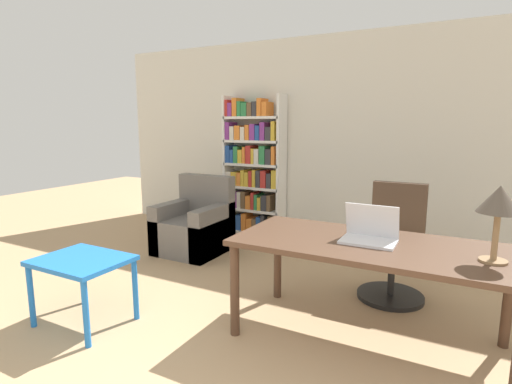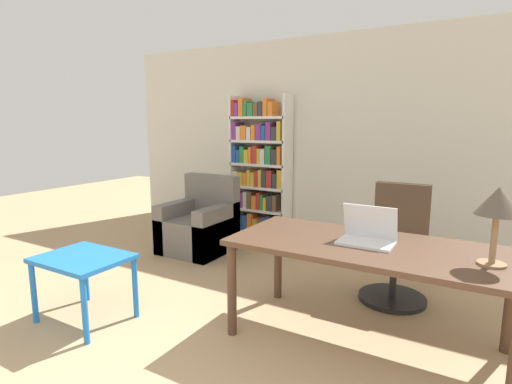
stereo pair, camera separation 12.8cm
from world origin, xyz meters
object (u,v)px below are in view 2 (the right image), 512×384
object	(u,v)px
laptop	(367,235)
office_chair	(396,252)
armchair	(200,227)
table_lamp	(498,205)
desk	(367,256)
side_table_blue	(83,265)
bookshelf	(259,169)

from	to	relation	value
laptop	office_chair	bearing A→B (deg)	86.99
armchair	table_lamp	bearing A→B (deg)	-20.50
desk	laptop	bearing A→B (deg)	115.59
table_lamp	desk	bearing A→B (deg)	176.19
table_lamp	armchair	bearing A→B (deg)	159.50
laptop	side_table_blue	world-z (taller)	laptop
laptop	bookshelf	size ratio (longest dim) A/B	0.19
office_chair	side_table_blue	bearing A→B (deg)	-140.74
laptop	armchair	distance (m)	2.64
laptop	armchair	xyz separation A→B (m)	(-2.35, 1.09, -0.50)
bookshelf	office_chair	bearing A→B (deg)	-30.83
desk	side_table_blue	bearing A→B (deg)	-158.96
table_lamp	side_table_blue	world-z (taller)	table_lamp
desk	armchair	xyz separation A→B (m)	(-2.36, 1.11, -0.36)
desk	bookshelf	xyz separation A→B (m)	(-2.13, 2.20, 0.27)
desk	bookshelf	size ratio (longest dim) A/B	0.97
office_chair	laptop	bearing A→B (deg)	-93.01
table_lamp	armchair	size ratio (longest dim) A/B	0.51
laptop	table_lamp	xyz separation A→B (m)	(0.76, -0.08, 0.31)
table_lamp	office_chair	size ratio (longest dim) A/B	0.45
desk	side_table_blue	xyz separation A→B (m)	(-2.04, -0.78, -0.20)
laptop	desk	bearing A→B (deg)	-64.41
desk	table_lamp	distance (m)	0.87
laptop	table_lamp	distance (m)	0.82
table_lamp	office_chair	bearing A→B (deg)	126.60
office_chair	desk	bearing A→B (deg)	-92.12
bookshelf	armchair	bearing A→B (deg)	-102.00
desk	side_table_blue	distance (m)	2.19
office_chair	armchair	xyz separation A→B (m)	(-2.40, 0.20, -0.13)
office_chair	armchair	distance (m)	2.41
side_table_blue	desk	bearing A→B (deg)	21.04
desk	office_chair	distance (m)	0.94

